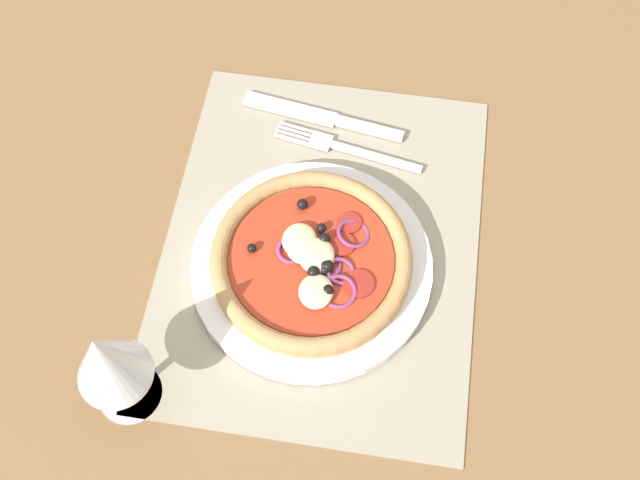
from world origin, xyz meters
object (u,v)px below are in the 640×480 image
at_px(pizza, 312,259).
at_px(knife, 321,117).
at_px(wine_glass, 106,361).
at_px(plate, 312,266).
at_px(fork, 340,147).

height_order(pizza, knife, pizza).
distance_m(pizza, knife, 0.21).
bearing_deg(knife, pizza, 104.58).
xyz_separation_m(pizza, knife, (0.20, 0.02, -0.02)).
xyz_separation_m(pizza, wine_glass, (-0.16, 0.16, 0.07)).
xyz_separation_m(plate, pizza, (-0.00, -0.00, 0.02)).
height_order(plate, pizza, pizza).
relative_size(plate, wine_glass, 1.75).
xyz_separation_m(plate, knife, (0.20, 0.02, -0.00)).
bearing_deg(knife, wine_glass, 77.93).
bearing_deg(knife, fork, 134.15).
bearing_deg(fork, plate, 97.60).
bearing_deg(pizza, plate, 77.38).
height_order(pizza, fork, pizza).
bearing_deg(pizza, fork, -2.42).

